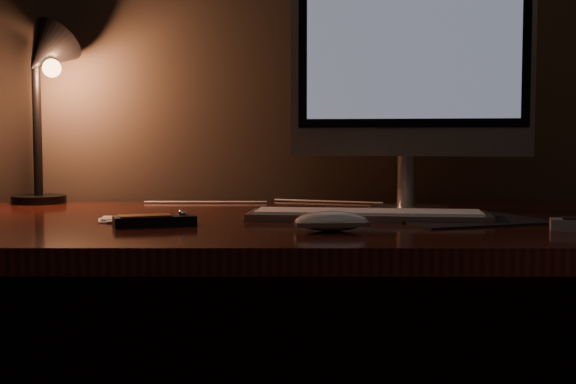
{
  "coord_description": "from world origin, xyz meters",
  "views": [
    {
      "loc": [
        0.06,
        0.38,
        0.91
      ],
      "look_at": [
        0.05,
        1.73,
        0.81
      ],
      "focal_mm": 50.0,
      "sensor_mm": 36.0,
      "label": 1
    }
  ],
  "objects_px": {
    "desk_lamp": "(43,79)",
    "desk": "(261,281)",
    "monitor": "(410,62)",
    "mouse": "(331,224)",
    "keyboard": "(368,215)",
    "media_remote": "(155,220)"
  },
  "relations": [
    {
      "from": "mouse",
      "to": "desk_lamp",
      "type": "xyz_separation_m",
      "value": [
        -0.61,
        0.48,
        0.27
      ]
    },
    {
      "from": "mouse",
      "to": "monitor",
      "type": "bearing_deg",
      "value": 58.55
    },
    {
      "from": "mouse",
      "to": "media_remote",
      "type": "bearing_deg",
      "value": 161.94
    },
    {
      "from": "desk_lamp",
      "to": "desk",
      "type": "bearing_deg",
      "value": -17.14
    },
    {
      "from": "monitor",
      "to": "keyboard",
      "type": "bearing_deg",
      "value": -109.99
    },
    {
      "from": "monitor",
      "to": "mouse",
      "type": "bearing_deg",
      "value": -105.09
    },
    {
      "from": "monitor",
      "to": "mouse",
      "type": "xyz_separation_m",
      "value": [
        -0.17,
        -0.33,
        -0.29
      ]
    },
    {
      "from": "desk",
      "to": "keyboard",
      "type": "xyz_separation_m",
      "value": [
        0.2,
        -0.07,
        0.14
      ]
    },
    {
      "from": "keyboard",
      "to": "media_remote",
      "type": "bearing_deg",
      "value": -158.28
    },
    {
      "from": "mouse",
      "to": "desk_lamp",
      "type": "relative_size",
      "value": 0.29
    },
    {
      "from": "desk",
      "to": "keyboard",
      "type": "bearing_deg",
      "value": -19.79
    },
    {
      "from": "monitor",
      "to": "media_remote",
      "type": "xyz_separation_m",
      "value": [
        -0.47,
        -0.25,
        -0.29
      ]
    },
    {
      "from": "desk",
      "to": "media_remote",
      "type": "relative_size",
      "value": 10.84
    },
    {
      "from": "mouse",
      "to": "desk_lamp",
      "type": "height_order",
      "value": "desk_lamp"
    },
    {
      "from": "desk",
      "to": "monitor",
      "type": "distance_m",
      "value": 0.53
    },
    {
      "from": "desk",
      "to": "monitor",
      "type": "relative_size",
      "value": 3.14
    },
    {
      "from": "monitor",
      "to": "desk_lamp",
      "type": "relative_size",
      "value": 1.24
    },
    {
      "from": "keyboard",
      "to": "media_remote",
      "type": "relative_size",
      "value": 3.0
    },
    {
      "from": "monitor",
      "to": "desk_lamp",
      "type": "height_order",
      "value": "monitor"
    },
    {
      "from": "mouse",
      "to": "keyboard",
      "type": "bearing_deg",
      "value": 63.11
    },
    {
      "from": "monitor",
      "to": "desk",
      "type": "bearing_deg",
      "value": -152.23
    },
    {
      "from": "monitor",
      "to": "desk_lamp",
      "type": "bearing_deg",
      "value": -178.08
    }
  ]
}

